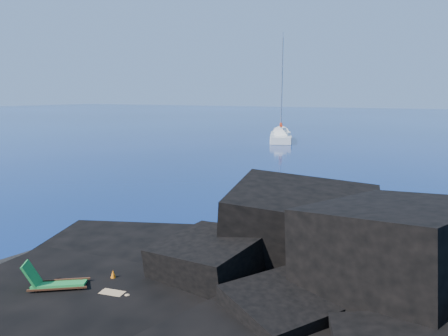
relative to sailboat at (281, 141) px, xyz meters
The scene contains 8 objects.
headland 48.89m from the sailboat, 65.58° to the right, with size 24.00×24.00×3.60m, color black, non-canonical shape.
beach 48.46m from the sailboat, 76.01° to the right, with size 8.50×6.00×0.70m, color black.
surf_foam 44.24m from the sailboat, 73.97° to the right, with size 10.00×8.00×0.06m, color white, non-canonical shape.
sailboat is the anchor object (origin of this frame).
deck_chair 49.04m from the sailboat, 76.13° to the right, with size 1.74×0.76×1.20m, color #1C7E34, non-canonical shape.
towel 48.98m from the sailboat, 74.14° to the right, with size 1.99×0.94×0.05m, color white.
sunbather 48.99m from the sailboat, 74.14° to the right, with size 1.89×0.49×0.27m, color tan, non-canonical shape.
marker_cone 48.02m from the sailboat, 74.68° to the right, with size 0.35×0.35×0.53m, color orange.
Camera 1 is at (14.79, -8.45, 6.33)m, focal length 35.00 mm.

